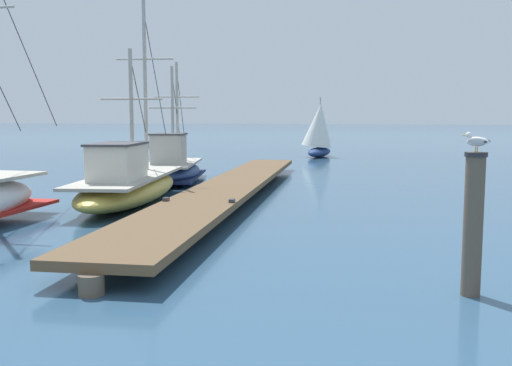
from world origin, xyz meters
name	(u,v)px	position (x,y,z in m)	size (l,w,h in m)	color
floating_dock	(231,186)	(-4.37, 17.37, 0.36)	(3.24, 19.57, 0.53)	brown
fishing_boat_0	(172,167)	(-7.73, 21.01, 0.55)	(3.00, 5.97, 4.58)	navy
fishing_boat_3	(128,184)	(-6.84, 15.51, 0.58)	(3.06, 8.14, 5.97)	gold
mooring_piling	(473,222)	(1.42, 8.95, 1.02)	(0.30, 0.30, 1.97)	brown
perched_seagull	(477,141)	(1.42, 8.94, 2.12)	(0.34, 0.27, 0.26)	gold
distant_sailboat	(319,131)	(-4.05, 35.79, 1.60)	(2.27, 3.73, 3.64)	navy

